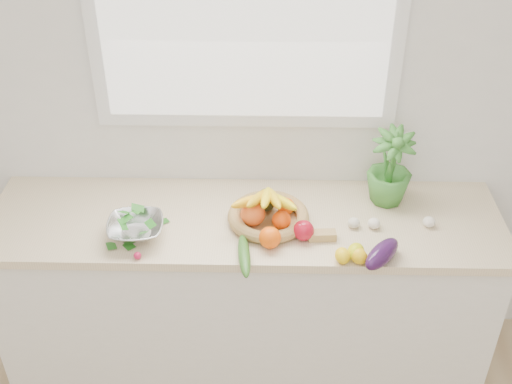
{
  "coord_description": "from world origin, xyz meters",
  "views": [
    {
      "loc": [
        0.1,
        -0.27,
        2.58
      ],
      "look_at": [
        0.05,
        1.93,
        1.05
      ],
      "focal_mm": 45.0,
      "sensor_mm": 36.0,
      "label": 1
    }
  ],
  "objects_px": {
    "potted_herb": "(390,167)",
    "fruit_basket": "(268,212)",
    "apple": "(304,230)",
    "eggplant": "(382,254)",
    "colander_with_spinach": "(135,225)",
    "cucumber": "(244,255)"
  },
  "relations": [
    {
      "from": "eggplant",
      "to": "colander_with_spinach",
      "type": "xyz_separation_m",
      "value": [
        -1.0,
        0.14,
        0.02
      ]
    },
    {
      "from": "cucumber",
      "to": "potted_herb",
      "type": "bearing_deg",
      "value": 34.16
    },
    {
      "from": "fruit_basket",
      "to": "cucumber",
      "type": "bearing_deg",
      "value": -109.79
    },
    {
      "from": "potted_herb",
      "to": "fruit_basket",
      "type": "height_order",
      "value": "potted_herb"
    },
    {
      "from": "potted_herb",
      "to": "cucumber",
      "type": "bearing_deg",
      "value": -145.84
    },
    {
      "from": "apple",
      "to": "eggplant",
      "type": "relative_size",
      "value": 0.41
    },
    {
      "from": "potted_herb",
      "to": "eggplant",
      "type": "bearing_deg",
      "value": -100.67
    },
    {
      "from": "fruit_basket",
      "to": "colander_with_spinach",
      "type": "bearing_deg",
      "value": -168.17
    },
    {
      "from": "apple",
      "to": "fruit_basket",
      "type": "relative_size",
      "value": 0.23
    },
    {
      "from": "eggplant",
      "to": "colander_with_spinach",
      "type": "distance_m",
      "value": 1.0
    },
    {
      "from": "apple",
      "to": "potted_herb",
      "type": "distance_m",
      "value": 0.49
    },
    {
      "from": "apple",
      "to": "colander_with_spinach",
      "type": "distance_m",
      "value": 0.69
    },
    {
      "from": "colander_with_spinach",
      "to": "potted_herb",
      "type": "bearing_deg",
      "value": 14.77
    },
    {
      "from": "cucumber",
      "to": "fruit_basket",
      "type": "distance_m",
      "value": 0.27
    },
    {
      "from": "eggplant",
      "to": "colander_with_spinach",
      "type": "bearing_deg",
      "value": 172.09
    },
    {
      "from": "potted_herb",
      "to": "fruit_basket",
      "type": "xyz_separation_m",
      "value": [
        -0.53,
        -0.17,
        -0.13
      ]
    },
    {
      "from": "apple",
      "to": "eggplant",
      "type": "distance_m",
      "value": 0.33
    },
    {
      "from": "eggplant",
      "to": "potted_herb",
      "type": "xyz_separation_m",
      "value": [
        0.08,
        0.42,
        0.14
      ]
    },
    {
      "from": "apple",
      "to": "potted_herb",
      "type": "xyz_separation_m",
      "value": [
        0.38,
        0.28,
        0.14
      ]
    },
    {
      "from": "apple",
      "to": "potted_herb",
      "type": "height_order",
      "value": "potted_herb"
    },
    {
      "from": "potted_herb",
      "to": "fruit_basket",
      "type": "relative_size",
      "value": 0.92
    },
    {
      "from": "potted_herb",
      "to": "apple",
      "type": "bearing_deg",
      "value": -143.64
    }
  ]
}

